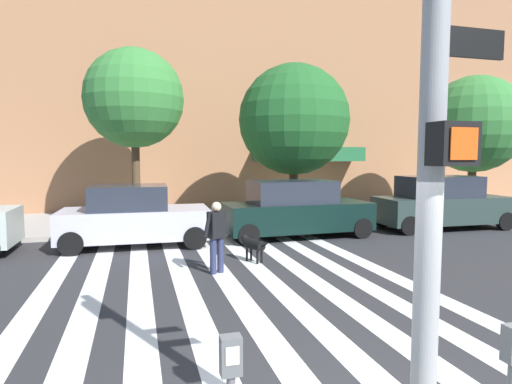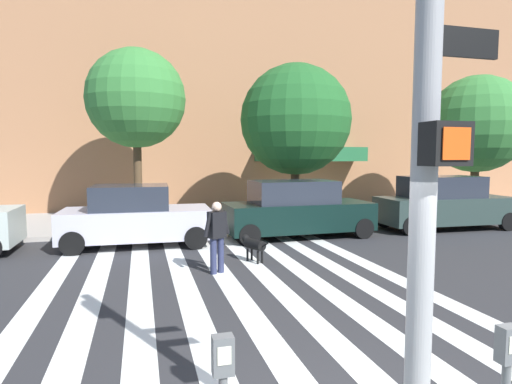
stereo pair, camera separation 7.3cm
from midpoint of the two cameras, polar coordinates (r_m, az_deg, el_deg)
The scene contains 13 objects.
ground_plane at distance 9.30m, azimuth -2.23°, elevation -11.81°, with size 160.00×160.00×0.00m, color #2B2B2D.
sidewalk_far at distance 17.58m, azimuth -8.61°, elevation -3.64°, with size 80.00×6.00×0.15m, color #A59F97.
crosswalk_stripes at distance 9.25m, azimuth -3.67°, elevation -11.88°, with size 7.65×10.60×0.01m.
traffic_light_pole at distance 3.21m, azimuth 23.66°, elevation 19.79°, with size 0.74×0.46×5.80m.
parked_car_behind_first at distance 13.04m, azimuth -15.79°, elevation -3.24°, with size 4.32×2.14×1.81m.
parked_car_third_in_line at distance 13.94m, azimuth 5.67°, elevation -2.39°, with size 4.84×2.05×1.87m.
parked_car_fourth_in_line at distance 16.84m, azimuth 24.13°, elevation -1.45°, with size 4.94×2.02×1.93m.
street_tree_nearest at distance 16.54m, azimuth -15.74°, elevation 11.98°, with size 3.64×3.64×6.45m.
street_tree_middle at distance 16.26m, azimuth 5.49°, elevation 9.65°, with size 4.17×4.17×5.97m.
street_tree_further at distance 20.59m, azimuth 27.73°, elevation 8.07°, with size 4.12×4.12×5.93m.
pedestrian_dog_walker at distance 9.65m, azimuth -5.08°, elevation -5.54°, with size 0.68×0.38×1.64m.
dog_on_leash at distance 10.74m, azimuth -0.17°, elevation -7.08°, with size 0.53×0.94×0.65m.
pedestrian_bystander at distance 20.40m, azimuth 21.97°, elevation 0.07°, with size 0.31×0.71×1.64m.
Camera 2 is at (-1.97, -3.08, 2.68)m, focal length 29.66 mm.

